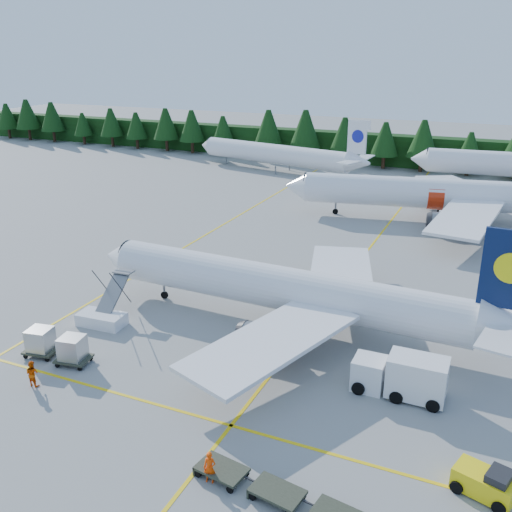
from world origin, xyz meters
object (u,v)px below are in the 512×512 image
at_px(airliner_red, 430,194).
at_px(baggage_tug, 486,482).
at_px(airstairs, 104,315).
at_px(airliner_navy, 274,287).
at_px(service_truck, 400,375).

relative_size(airliner_red, baggage_tug, 11.99).
height_order(airliner_red, airstairs, airliner_red).
relative_size(airliner_red, airstairs, 7.37).
bearing_deg(airliner_red, baggage_tug, -89.41).
distance_m(airliner_red, baggage_tug, 52.34).
xyz_separation_m(airliner_red, baggage_tug, (10.28, -51.24, -2.80)).
relative_size(airliner_navy, airliner_red, 0.90).
relative_size(airliner_red, service_truck, 6.63).
bearing_deg(airliner_red, service_truck, -95.08).
bearing_deg(baggage_tug, airliner_red, 118.56).
height_order(airliner_navy, airliner_red, airliner_red).
xyz_separation_m(airstairs, service_truck, (24.91, -0.46, 0.69)).
bearing_deg(airstairs, baggage_tug, -18.10).
bearing_deg(baggage_tug, airliner_navy, 158.87).
distance_m(airliner_navy, airstairs, 14.62).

